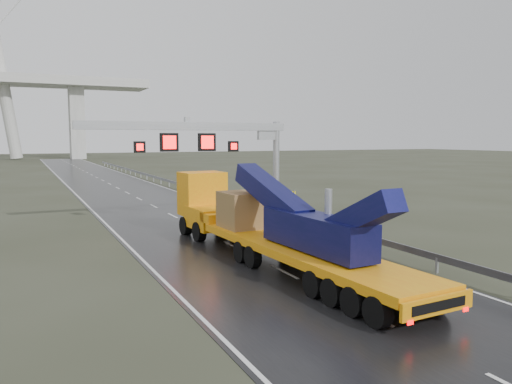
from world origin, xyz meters
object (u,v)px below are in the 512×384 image
exit_sign_pair (289,200)px  striped_barrier (291,214)px  sign_gantry (216,143)px  heavy_haul_truck (256,221)px

exit_sign_pair → striped_barrier: exit_sign_pair is taller
sign_gantry → heavy_haul_truck: (-1.88, -10.57, -3.80)m
sign_gantry → exit_sign_pair: sign_gantry is taller
heavy_haul_truck → striped_barrier: size_ratio=16.54×
sign_gantry → exit_sign_pair: bearing=-18.3°
heavy_haul_truck → exit_sign_pair: heavy_haul_truck is taller
heavy_haul_truck → sign_gantry: bearing=76.7°
heavy_haul_truck → striped_barrier: (6.59, 8.04, -1.21)m
sign_gantry → striped_barrier: 7.33m
heavy_haul_truck → striped_barrier: bearing=47.4°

